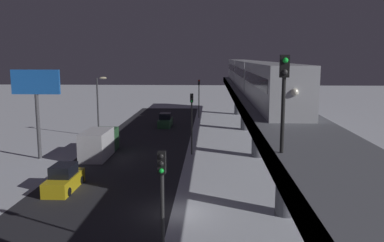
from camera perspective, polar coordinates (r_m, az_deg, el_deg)
name	(u,v)px	position (r m, az deg, el deg)	size (l,w,h in m)	color
ground_plane	(178,212)	(27.19, -2.04, -12.80)	(240.00, 240.00, 0.00)	silver
avenue_asphalt	(89,211)	(28.27, -14.38, -12.21)	(11.00, 107.61, 0.01)	#28282D
elevated_railway	(287,133)	(26.04, 13.35, -1.69)	(5.00, 107.61, 6.22)	slate
subway_train	(250,74)	(51.72, 8.19, 6.63)	(2.94, 55.47, 3.40)	#B7BABF
rail_signal	(284,87)	(16.63, 12.90, 4.75)	(0.36, 0.41, 4.00)	black
sedan_yellow	(64,180)	(32.78, -17.69, -7.93)	(1.91, 4.67, 1.97)	gold
sedan_green	(165,121)	(59.25, -3.81, 0.01)	(1.80, 4.60, 1.97)	#2D6038
box_truck	(99,143)	(42.61, -12.99, -3.05)	(2.40, 7.40, 2.80)	#2D6038
traffic_light_near	(162,204)	(16.77, -4.24, -11.69)	(0.32, 0.44, 6.40)	#2D2D2D
traffic_light_mid	(192,115)	(41.57, -0.04, 0.88)	(0.32, 0.44, 6.40)	#2D2D2D
traffic_light_far	(199,93)	(66.92, 0.99, 4.00)	(0.32, 0.44, 6.40)	#2D2D2D
commercial_billboard	(36,91)	(42.42, -21.24, 4.00)	(4.80, 0.36, 8.90)	#4C4C51
street_lamp_far	(99,99)	(52.36, -13.01, 3.03)	(1.35, 0.44, 7.65)	#38383D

